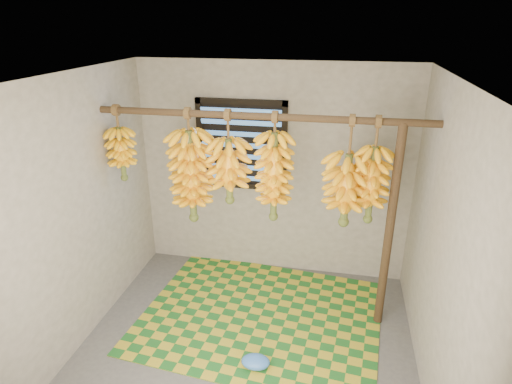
% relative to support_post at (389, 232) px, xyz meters
% --- Properties ---
extents(floor, '(3.00, 3.00, 0.01)m').
position_rel_support_post_xyz_m(floor, '(-1.20, -0.70, -1.00)').
color(floor, '#4A4A4A').
rests_on(floor, ground).
extents(ceiling, '(3.00, 3.00, 0.01)m').
position_rel_support_post_xyz_m(ceiling, '(-1.20, -0.70, 1.40)').
color(ceiling, silver).
rests_on(ceiling, wall_back).
extents(wall_back, '(3.00, 0.01, 2.40)m').
position_rel_support_post_xyz_m(wall_back, '(-1.20, 0.80, 0.20)').
color(wall_back, slate).
rests_on(wall_back, floor).
extents(wall_left, '(0.01, 3.00, 2.40)m').
position_rel_support_post_xyz_m(wall_left, '(-2.71, -0.70, 0.20)').
color(wall_left, slate).
rests_on(wall_left, floor).
extents(wall_right, '(0.01, 3.00, 2.40)m').
position_rel_support_post_xyz_m(wall_right, '(0.30, -0.70, 0.20)').
color(wall_right, slate).
rests_on(wall_right, floor).
extents(window, '(1.00, 0.04, 1.00)m').
position_rel_support_post_xyz_m(window, '(-1.55, 0.78, 0.50)').
color(window, black).
rests_on(window, wall_back).
extents(hanging_pole, '(3.00, 0.06, 0.06)m').
position_rel_support_post_xyz_m(hanging_pole, '(-1.20, 0.00, 1.00)').
color(hanging_pole, '#45311B').
rests_on(hanging_pole, wall_left).
extents(support_post, '(0.08, 0.08, 2.00)m').
position_rel_support_post_xyz_m(support_post, '(0.00, 0.00, 0.00)').
color(support_post, '#45311B').
rests_on(support_post, floor).
extents(woven_mat, '(2.48, 2.07, 0.01)m').
position_rel_support_post_xyz_m(woven_mat, '(-1.15, -0.16, -0.99)').
color(woven_mat, '#1B5D20').
rests_on(woven_mat, floor).
extents(plastic_bag, '(0.26, 0.19, 0.10)m').
position_rel_support_post_xyz_m(plastic_bag, '(-1.07, -0.83, -0.94)').
color(plastic_bag, blue).
rests_on(plastic_bag, woven_mat).
extents(banana_bunch_a, '(0.28, 0.28, 0.74)m').
position_rel_support_post_xyz_m(banana_bunch_a, '(-2.55, 0.00, 0.58)').
color(banana_bunch_a, brown).
rests_on(banana_bunch_a, hanging_pole).
extents(banana_bunch_b, '(0.40, 0.40, 1.10)m').
position_rel_support_post_xyz_m(banana_bunch_b, '(-1.85, 0.00, 0.39)').
color(banana_bunch_b, brown).
rests_on(banana_bunch_b, hanging_pole).
extents(banana_bunch_c, '(0.37, 0.37, 0.88)m').
position_rel_support_post_xyz_m(banana_bunch_c, '(-1.48, 0.00, 0.48)').
color(banana_bunch_c, brown).
rests_on(banana_bunch_c, hanging_pole).
extents(banana_bunch_d, '(0.33, 0.33, 1.02)m').
position_rel_support_post_xyz_m(banana_bunch_d, '(-1.06, 0.00, 0.45)').
color(banana_bunch_d, brown).
rests_on(banana_bunch_d, hanging_pole).
extents(banana_bunch_e, '(0.39, 0.39, 1.01)m').
position_rel_support_post_xyz_m(banana_bunch_e, '(-0.41, 0.00, 0.37)').
color(banana_bunch_e, brown).
rests_on(banana_bunch_e, hanging_pole).
extents(banana_bunch_f, '(0.30, 0.30, 0.96)m').
position_rel_support_post_xyz_m(banana_bunch_f, '(-0.20, 0.00, 0.44)').
color(banana_bunch_f, brown).
rests_on(banana_bunch_f, hanging_pole).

